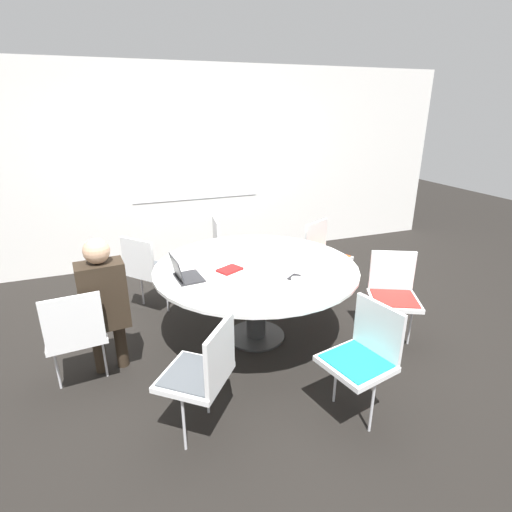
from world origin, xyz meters
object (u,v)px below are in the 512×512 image
chair_6 (147,267)px  coffee_cup (296,283)px  chair_1 (203,369)px  chair_4 (324,252)px  person_0 (103,298)px  cell_phone (294,277)px  chair_5 (227,245)px  chair_2 (364,352)px  laptop (184,274)px  chair_3 (393,290)px  chair_0 (75,331)px  spiral_notebook (230,270)px

chair_6 → coffee_cup: size_ratio=10.09×
chair_1 → chair_4: size_ratio=1.00×
person_0 → coffee_cup: bearing=-21.6°
chair_4 → cell_phone: bearing=21.1°
chair_5 → coffee_cup: 1.86m
chair_2 → chair_6: bearing=17.5°
chair_1 → cell_phone: (0.99, 0.68, 0.23)m
chair_6 → laptop: laptop is taller
chair_4 → chair_5: (-1.02, 0.64, 0.00)m
chair_6 → chair_4: bearing=41.0°
chair_3 → chair_6: same height
chair_0 → chair_3: 2.79m
chair_6 → chair_1: bearing=-37.4°
chair_4 → chair_6: (-2.02, 0.28, 0.00)m
chair_0 → chair_4: (2.70, 0.86, 0.00)m
cell_phone → chair_4: bearing=48.3°
cell_phone → chair_3: bearing=-8.3°
coffee_cup → chair_5: bearing=91.3°
chair_1 → coffee_cup: bearing=-22.2°
chair_3 → chair_1: bearing=41.2°
spiral_notebook → cell_phone: bearing=-36.0°
chair_5 → cell_phone: size_ratio=5.70×
chair_6 → spiral_notebook: 1.17m
chair_3 → chair_5: size_ratio=1.00×
chair_5 → chair_6: same height
person_0 → coffee_cup: (1.50, -0.44, 0.08)m
chair_1 → cell_phone: 1.22m
chair_6 → cell_phone: 1.73m
chair_1 → laptop: (0.08, 0.98, 0.28)m
chair_5 → person_0: 2.03m
chair_3 → cell_phone: 1.02m
chair_4 → chair_5: same height
chair_4 → chair_1: bearing=14.6°
chair_5 → person_0: (-1.45, -1.40, 0.19)m
laptop → coffee_cup: (0.83, -0.48, -0.01)m
laptop → cell_phone: laptop is taller
chair_1 → chair_3: (1.97, 0.53, 0.00)m
chair_5 → chair_6: (-1.01, -0.36, 0.00)m
chair_1 → person_0: bearing=71.3°
chair_0 → chair_6: (0.68, 1.14, 0.00)m
chair_1 → chair_6: size_ratio=1.00×
chair_2 → chair_6: (-1.24, 2.18, 0.00)m
laptop → chair_1: bearing=169.9°
laptop → chair_3: bearing=-108.5°
person_0 → cell_phone: person_0 is taller
chair_4 → cell_phone: size_ratio=5.70×
chair_2 → chair_5: (-0.24, 2.54, 0.00)m
chair_0 → chair_1: size_ratio=1.00×
laptop → spiral_notebook: bearing=-89.2°
person_0 → chair_0: bearing=-160.9°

